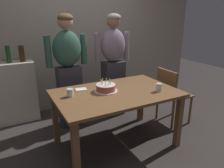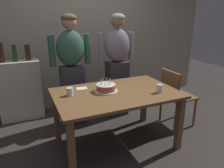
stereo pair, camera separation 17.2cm
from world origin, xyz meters
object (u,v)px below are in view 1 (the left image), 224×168
napkin_stack (81,89)px  dining_chair (171,92)px  water_glass_far (70,93)px  person_man_bearded (68,70)px  person_woman_cardigan (113,64)px  water_glass_near (159,87)px  birthday_cake (106,88)px

napkin_stack → dining_chair: 1.41m
water_glass_far → person_man_bearded: person_man_bearded is taller
dining_chair → person_woman_cardigan: bearing=42.2°
water_glass_near → dining_chair: (0.55, 0.35, -0.27)m
person_woman_cardigan → person_man_bearded: bearing=0.0°
birthday_cake → person_man_bearded: size_ratio=0.18×
water_glass_near → water_glass_far: size_ratio=1.06×
water_glass_far → person_woman_cardigan: (0.94, 0.70, 0.09)m
water_glass_far → dining_chair: (1.57, 0.01, -0.27)m
dining_chair → water_glass_near: bearing=122.8°
water_glass_far → person_woman_cardigan: person_woman_cardigan is taller
birthday_cake → water_glass_far: birthday_cake is taller
water_glass_near → birthday_cake: bearing=152.0°
birthday_cake → water_glass_far: bearing=175.2°
water_glass_far → napkin_stack: (0.19, 0.17, -0.04)m
person_man_bearded → dining_chair: 1.58m
birthday_cake → dining_chair: (1.13, 0.05, -0.27)m
napkin_stack → person_man_bearded: person_man_bearded is taller
water_glass_near → person_woman_cardigan: size_ratio=0.06×
water_glass_near → dining_chair: bearing=32.8°
water_glass_near → water_glass_far: bearing=161.3°
birthday_cake → napkin_stack: 0.33m
birthday_cake → water_glass_near: bearing=-28.0°
water_glass_far → person_man_bearded: 0.73m
water_glass_far → dining_chair: dining_chair is taller
water_glass_near → napkin_stack: 0.98m
water_glass_far → napkin_stack: bearing=41.5°
water_glass_near → dining_chair: 0.71m
birthday_cake → water_glass_far: 0.44m
person_woman_cardigan → dining_chair: 1.00m
dining_chair → napkin_stack: bearing=83.4°
napkin_stack → person_man_bearded: 0.55m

